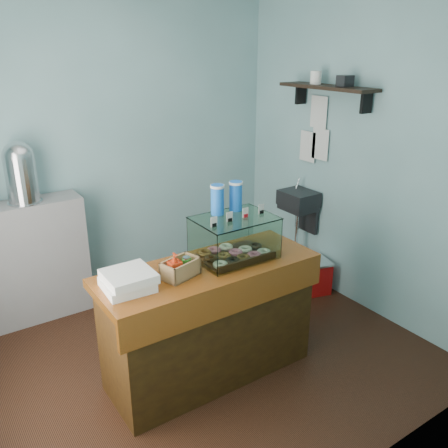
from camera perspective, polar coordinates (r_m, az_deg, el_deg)
ground at (r=3.99m, az=-3.72°, el=-15.42°), size 3.50×3.50×0.00m
room_shell at (r=3.30m, az=-4.09°, el=9.39°), size 3.54×3.04×2.82m
counter at (r=3.55m, az=-1.77°, el=-11.51°), size 1.60×0.60×0.90m
back_shelf at (r=4.55m, az=-22.45°, el=-4.24°), size 1.00×0.32×1.10m
display_case at (r=3.43m, az=0.99°, el=-1.23°), size 0.56×0.42×0.53m
condiment_crate at (r=3.17m, az=-5.39°, el=-5.29°), size 0.28×0.21×0.19m
pastry_boxes at (r=3.08m, az=-11.48°, el=-6.67°), size 0.31×0.31×0.12m
coffee_urn at (r=4.29m, az=-23.30°, el=5.87°), size 0.28×0.28×0.52m
red_cooler at (r=4.87m, az=10.26°, el=-6.21°), size 0.45×0.38×0.34m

